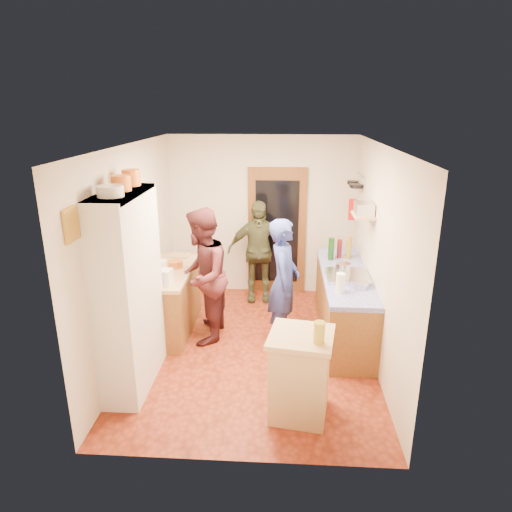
# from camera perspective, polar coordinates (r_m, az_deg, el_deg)

# --- Properties ---
(floor) EXTENTS (3.00, 4.00, 0.02)m
(floor) POSITION_cam_1_polar(r_m,az_deg,el_deg) (6.11, -0.29, -11.54)
(floor) COLOR maroon
(floor) RESTS_ON ground
(ceiling) EXTENTS (3.00, 4.00, 0.02)m
(ceiling) POSITION_cam_1_polar(r_m,az_deg,el_deg) (5.31, -0.33, 13.78)
(ceiling) COLOR silver
(ceiling) RESTS_ON ground
(wall_back) EXTENTS (3.00, 0.02, 2.60)m
(wall_back) POSITION_cam_1_polar(r_m,az_deg,el_deg) (7.50, 0.74, 5.01)
(wall_back) COLOR beige
(wall_back) RESTS_ON ground
(wall_front) EXTENTS (3.00, 0.02, 2.60)m
(wall_front) POSITION_cam_1_polar(r_m,az_deg,el_deg) (3.72, -2.44, -9.47)
(wall_front) COLOR beige
(wall_front) RESTS_ON ground
(wall_left) EXTENTS (0.02, 4.00, 2.60)m
(wall_left) POSITION_cam_1_polar(r_m,az_deg,el_deg) (5.86, -15.19, 0.50)
(wall_left) COLOR beige
(wall_left) RESTS_ON ground
(wall_right) EXTENTS (0.02, 4.00, 2.60)m
(wall_right) POSITION_cam_1_polar(r_m,az_deg,el_deg) (5.68, 15.09, -0.09)
(wall_right) COLOR beige
(wall_right) RESTS_ON ground
(door_frame) EXTENTS (0.95, 0.06, 2.10)m
(door_frame) POSITION_cam_1_polar(r_m,az_deg,el_deg) (7.52, 2.62, 3.05)
(door_frame) COLOR brown
(door_frame) RESTS_ON ground
(door_glass) EXTENTS (0.70, 0.02, 1.70)m
(door_glass) POSITION_cam_1_polar(r_m,az_deg,el_deg) (7.48, 2.62, 2.98)
(door_glass) COLOR black
(door_glass) RESTS_ON door_frame
(hutch_body) EXTENTS (0.40, 1.20, 2.20)m
(hutch_body) POSITION_cam_1_polar(r_m,az_deg,el_deg) (5.16, -15.54, -4.39)
(hutch_body) COLOR silver
(hutch_body) RESTS_ON ground
(hutch_top_shelf) EXTENTS (0.40, 1.14, 0.04)m
(hutch_top_shelf) POSITION_cam_1_polar(r_m,az_deg,el_deg) (4.85, -16.63, 7.46)
(hutch_top_shelf) COLOR silver
(hutch_top_shelf) RESTS_ON hutch_body
(plate_stack) EXTENTS (0.25, 0.25, 0.11)m
(plate_stack) POSITION_cam_1_polar(r_m,az_deg,el_deg) (4.61, -17.75, 7.73)
(plate_stack) COLOR white
(plate_stack) RESTS_ON hutch_top_shelf
(orange_pot_a) EXTENTS (0.20, 0.20, 0.16)m
(orange_pot_a) POSITION_cam_1_polar(r_m,az_deg,el_deg) (4.90, -16.50, 8.74)
(orange_pot_a) COLOR orange
(orange_pot_a) RESTS_ON hutch_top_shelf
(orange_pot_b) EXTENTS (0.20, 0.20, 0.17)m
(orange_pot_b) POSITION_cam_1_polar(r_m,az_deg,el_deg) (5.19, -15.34, 9.44)
(orange_pot_b) COLOR orange
(orange_pot_b) RESTS_ON hutch_top_shelf
(left_counter_base) EXTENTS (0.60, 1.40, 0.85)m
(left_counter_base) POSITION_cam_1_polar(r_m,az_deg,el_deg) (6.49, -10.71, -5.69)
(left_counter_base) COLOR brown
(left_counter_base) RESTS_ON ground
(left_counter_top) EXTENTS (0.64, 1.44, 0.05)m
(left_counter_top) POSITION_cam_1_polar(r_m,az_deg,el_deg) (6.32, -10.95, -1.96)
(left_counter_top) COLOR tan
(left_counter_top) RESTS_ON left_counter_base
(toaster) EXTENTS (0.28, 0.20, 0.20)m
(toaster) POSITION_cam_1_polar(r_m,az_deg,el_deg) (5.80, -11.78, -2.59)
(toaster) COLOR white
(toaster) RESTS_ON left_counter_top
(kettle) EXTENTS (0.18, 0.18, 0.19)m
(kettle) POSITION_cam_1_polar(r_m,az_deg,el_deg) (6.16, -11.80, -1.39)
(kettle) COLOR white
(kettle) RESTS_ON left_counter_top
(orange_bowl) EXTENTS (0.23, 0.23, 0.09)m
(orange_bowl) POSITION_cam_1_polar(r_m,az_deg,el_deg) (6.39, -10.02, -1.00)
(orange_bowl) COLOR orange
(orange_bowl) RESTS_ON left_counter_top
(chopping_board) EXTENTS (0.32, 0.25, 0.02)m
(chopping_board) POSITION_cam_1_polar(r_m,az_deg,el_deg) (6.85, -9.59, 0.07)
(chopping_board) COLOR tan
(chopping_board) RESTS_ON left_counter_top
(right_counter_base) EXTENTS (0.60, 2.20, 0.84)m
(right_counter_base) POSITION_cam_1_polar(r_m,az_deg,el_deg) (6.40, 10.86, -6.10)
(right_counter_base) COLOR brown
(right_counter_base) RESTS_ON ground
(right_counter_top) EXTENTS (0.62, 2.22, 0.06)m
(right_counter_top) POSITION_cam_1_polar(r_m,az_deg,el_deg) (6.23, 11.11, -2.32)
(right_counter_top) COLOR #1719AA
(right_counter_top) RESTS_ON right_counter_base
(hob) EXTENTS (0.55, 0.58, 0.04)m
(hob) POSITION_cam_1_polar(r_m,az_deg,el_deg) (6.05, 11.34, -2.46)
(hob) COLOR silver
(hob) RESTS_ON right_counter_top
(pot_on_hob) EXTENTS (0.19, 0.19, 0.12)m
(pot_on_hob) POSITION_cam_1_polar(r_m,az_deg,el_deg) (6.09, 10.82, -1.46)
(pot_on_hob) COLOR silver
(pot_on_hob) RESTS_ON hob
(bottle_a) EXTENTS (0.10, 0.10, 0.33)m
(bottle_a) POSITION_cam_1_polar(r_m,az_deg,el_deg) (6.65, 9.37, 0.89)
(bottle_a) COLOR #143F14
(bottle_a) RESTS_ON right_counter_top
(bottle_b) EXTENTS (0.09, 0.09, 0.28)m
(bottle_b) POSITION_cam_1_polar(r_m,az_deg,el_deg) (6.76, 10.38, 0.90)
(bottle_b) COLOR #591419
(bottle_b) RESTS_ON right_counter_top
(bottle_c) EXTENTS (0.10, 0.10, 0.32)m
(bottle_c) POSITION_cam_1_polar(r_m,az_deg,el_deg) (6.75, 11.51, 1.00)
(bottle_c) COLOR olive
(bottle_c) RESTS_ON right_counter_top
(paper_towel) EXTENTS (0.11, 0.11, 0.24)m
(paper_towel) POSITION_cam_1_polar(r_m,az_deg,el_deg) (5.54, 10.50, -3.32)
(paper_towel) COLOR white
(paper_towel) RESTS_ON right_counter_top
(mixing_bowl) EXTENTS (0.31, 0.31, 0.10)m
(mixing_bowl) POSITION_cam_1_polar(r_m,az_deg,el_deg) (5.76, 12.74, -3.35)
(mixing_bowl) COLOR silver
(mixing_bowl) RESTS_ON right_counter_top
(island_base) EXTENTS (0.63, 0.63, 0.86)m
(island_base) POSITION_cam_1_polar(r_m,az_deg,el_deg) (4.77, 5.51, -14.82)
(island_base) COLOR tan
(island_base) RESTS_ON ground
(island_top) EXTENTS (0.71, 0.71, 0.05)m
(island_top) POSITION_cam_1_polar(r_m,az_deg,el_deg) (4.54, 5.68, -10.01)
(island_top) COLOR tan
(island_top) RESTS_ON island_base
(cutting_board) EXTENTS (0.39, 0.33, 0.02)m
(cutting_board) POSITION_cam_1_polar(r_m,az_deg,el_deg) (4.58, 5.14, -9.55)
(cutting_board) COLOR white
(cutting_board) RESTS_ON island_top
(oil_jar) EXTENTS (0.12, 0.12, 0.21)m
(oil_jar) POSITION_cam_1_polar(r_m,az_deg,el_deg) (4.36, 7.90, -9.44)
(oil_jar) COLOR #AD9E2D
(oil_jar) RESTS_ON island_top
(pan_rail) EXTENTS (0.02, 0.65, 0.02)m
(pan_rail) POSITION_cam_1_polar(r_m,az_deg,el_deg) (6.96, 12.82, 9.80)
(pan_rail) COLOR silver
(pan_rail) RESTS_ON wall_right
(pan_hang_a) EXTENTS (0.18, 0.18, 0.05)m
(pan_hang_a) POSITION_cam_1_polar(r_m,az_deg,el_deg) (6.80, 12.47, 8.52)
(pan_hang_a) COLOR black
(pan_hang_a) RESTS_ON pan_rail
(pan_hang_b) EXTENTS (0.16, 0.16, 0.05)m
(pan_hang_b) POSITION_cam_1_polar(r_m,az_deg,el_deg) (7.00, 12.22, 8.64)
(pan_hang_b) COLOR black
(pan_hang_b) RESTS_ON pan_rail
(pan_hang_c) EXTENTS (0.17, 0.17, 0.05)m
(pan_hang_c) POSITION_cam_1_polar(r_m,az_deg,el_deg) (7.19, 12.00, 8.99)
(pan_hang_c) COLOR black
(pan_hang_c) RESTS_ON pan_rail
(wall_shelf) EXTENTS (0.26, 0.42, 0.03)m
(wall_shelf) POSITION_cam_1_polar(r_m,az_deg,el_deg) (5.97, 13.28, 4.96)
(wall_shelf) COLOR tan
(wall_shelf) RESTS_ON wall_right
(radio) EXTENTS (0.22, 0.30, 0.15)m
(radio) POSITION_cam_1_polar(r_m,az_deg,el_deg) (5.95, 13.34, 5.80)
(radio) COLOR silver
(radio) RESTS_ON wall_shelf
(ext_bracket) EXTENTS (0.06, 0.10, 0.04)m
(ext_bracket) POSITION_cam_1_polar(r_m,az_deg,el_deg) (7.24, 12.36, 5.31)
(ext_bracket) COLOR black
(ext_bracket) RESTS_ON wall_right
(fire_extinguisher) EXTENTS (0.11, 0.11, 0.32)m
(fire_extinguisher) POSITION_cam_1_polar(r_m,az_deg,el_deg) (7.22, 11.92, 5.72)
(fire_extinguisher) COLOR red
(fire_extinguisher) RESTS_ON wall_right
(picture_frame) EXTENTS (0.03, 0.25, 0.30)m
(picture_frame) POSITION_cam_1_polar(r_m,az_deg,el_deg) (4.28, -22.09, 3.67)
(picture_frame) COLOR gold
(picture_frame) RESTS_ON wall_left
(person_hob) EXTENTS (0.45, 0.64, 1.68)m
(person_hob) POSITION_cam_1_polar(r_m,az_deg,el_deg) (5.94, 3.77, -3.32)
(person_hob) COLOR navy
(person_hob) RESTS_ON ground
(person_left) EXTENTS (0.70, 0.89, 1.81)m
(person_left) POSITION_cam_1_polar(r_m,az_deg,el_deg) (6.04, -6.37, -2.40)
(person_left) COLOR #491E22
(person_left) RESTS_ON ground
(person_back) EXTENTS (0.99, 0.48, 1.64)m
(person_back) POSITION_cam_1_polar(r_m,az_deg,el_deg) (7.24, 0.31, 0.57)
(person_back) COLOR #3F4229
(person_back) RESTS_ON ground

